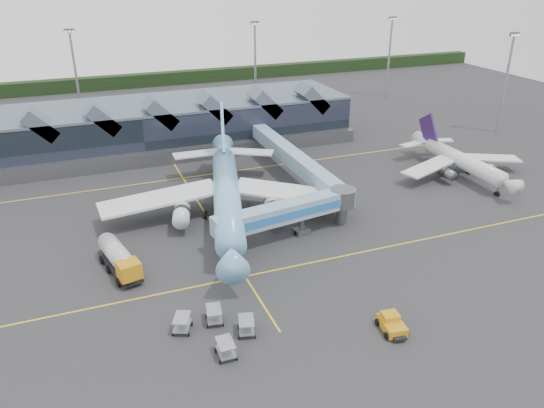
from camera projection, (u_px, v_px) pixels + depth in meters
name	position (u px, v px, depth m)	size (l,w,h in m)	color
ground	(227.00, 248.00, 74.09)	(260.00, 260.00, 0.00)	#252527
taxi_stripes	(208.00, 218.00, 82.56)	(120.00, 60.00, 0.01)	yellow
tree_line_far	(125.00, 81.00, 166.41)	(260.00, 4.00, 4.00)	black
terminal	(137.00, 127.00, 110.48)	(90.00, 22.25, 12.52)	black
light_masts	(233.00, 69.00, 128.97)	(132.40, 42.56, 22.45)	gray
main_airliner	(227.00, 191.00, 81.43)	(38.15, 44.74, 14.58)	#71B6E4
regional_jet	(460.00, 160.00, 97.91)	(25.65, 27.83, 9.59)	silver
jet_bridge	(297.00, 210.00, 75.75)	(23.05, 6.65, 5.67)	#74A1C2
fuel_truck	(118.00, 257.00, 67.83)	(4.71, 10.70, 3.57)	black
pushback_tug	(392.00, 324.00, 57.20)	(2.98, 4.27, 1.78)	#C78512
baggage_carts	(217.00, 327.00, 56.38)	(8.77, 8.49, 1.77)	#9A9DA2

